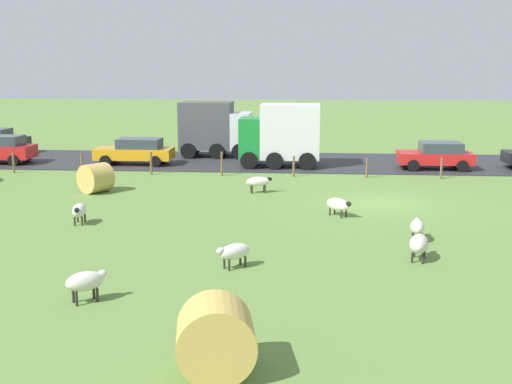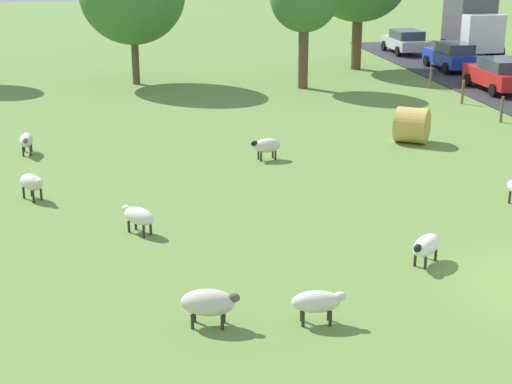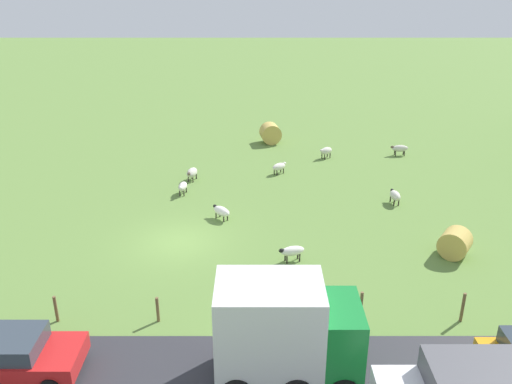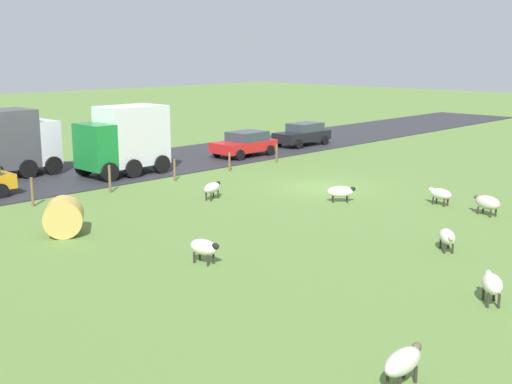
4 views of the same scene
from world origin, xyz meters
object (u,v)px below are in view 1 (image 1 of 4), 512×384
object	(u,v)px
sheep_1	(234,252)
hay_bale_1	(96,178)
car_3	(136,151)
truck_1	(214,128)
sheep_7	(259,182)
sheep_4	(79,210)
sheep_5	(419,244)
car_4	(436,155)
sheep_2	(417,227)
sheep_6	(338,205)
hay_bale_0	(216,338)
sheep_3	(85,281)
truck_0	(282,134)

from	to	relation	value
sheep_1	hay_bale_1	xyz separation A→B (m)	(10.67, 7.66, 0.19)
sheep_1	car_3	world-z (taller)	car_3
sheep_1	truck_1	size ratio (longest dim) A/B	0.25
sheep_1	sheep_7	distance (m)	11.16
sheep_4	sheep_5	size ratio (longest dim) A/B	0.89
sheep_4	hay_bale_1	world-z (taller)	hay_bale_1
sheep_1	car_4	distance (m)	20.75
sheep_5	truck_1	xyz separation A→B (m)	(21.38, 9.31, 1.35)
sheep_2	sheep_7	xyz separation A→B (m)	(7.78, 5.94, 0.03)
car_3	truck_1	bearing A→B (deg)	-47.66
sheep_1	truck_1	world-z (taller)	truck_1
sheep_6	sheep_7	bearing A→B (deg)	38.22
hay_bale_0	car_3	size ratio (longest dim) A/B	0.33
hay_bale_0	car_4	bearing A→B (deg)	-19.53
hay_bale_1	truck_1	xyz separation A→B (m)	(11.88, -3.84, 1.20)
sheep_6	car_3	xyz separation A→B (m)	(12.05, 11.27, 0.39)
hay_bale_1	car_4	bearing A→B (deg)	-65.12
sheep_3	sheep_5	xyz separation A→B (m)	(4.21, -8.87, -0.02)
sheep_7	hay_bale_0	bearing A→B (deg)	-178.26
sheep_2	hay_bale_1	xyz separation A→B (m)	(7.30, 13.46, 0.18)
sheep_2	sheep_3	distance (m)	11.20
hay_bale_0	car_3	distance (m)	26.70
hay_bale_1	car_3	world-z (taller)	car_3
hay_bale_1	sheep_1	bearing A→B (deg)	-144.33
sheep_4	truck_0	bearing A→B (deg)	-26.32
sheep_2	sheep_5	size ratio (longest dim) A/B	0.91
truck_0	car_4	size ratio (longest dim) A/B	1.11
sheep_7	hay_bale_0	world-z (taller)	hay_bale_0
sheep_7	car_3	world-z (taller)	car_3
sheep_3	car_3	world-z (taller)	car_3
sheep_7	truck_0	world-z (taller)	truck_0
sheep_6	car_4	world-z (taller)	car_4
sheep_5	truck_1	world-z (taller)	truck_1
sheep_3	truck_1	bearing A→B (deg)	0.99
sheep_7	hay_bale_0	distance (m)	17.73
sheep_3	hay_bale_0	world-z (taller)	hay_bale_0
car_3	sheep_6	bearing A→B (deg)	-136.92
sheep_2	car_4	distance (m)	15.57
sheep_2	hay_bale_1	bearing A→B (deg)	61.53
hay_bale_0	truck_1	world-z (taller)	truck_1
sheep_2	truck_1	bearing A→B (deg)	26.65
car_3	sheep_2	bearing A→B (deg)	-138.30
sheep_1	car_4	size ratio (longest dim) A/B	0.27
sheep_7	truck_0	distance (m)	7.76
sheep_3	sheep_6	world-z (taller)	sheep_3
sheep_5	car_4	xyz separation A→B (m)	(17.37, -3.82, 0.32)
sheep_3	car_3	xyz separation A→B (m)	(21.83, 4.56, 0.32)
sheep_4	car_4	size ratio (longest dim) A/B	0.28
sheep_3	sheep_7	bearing A→B (deg)	-12.87
truck_1	sheep_7	bearing A→B (deg)	-162.09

